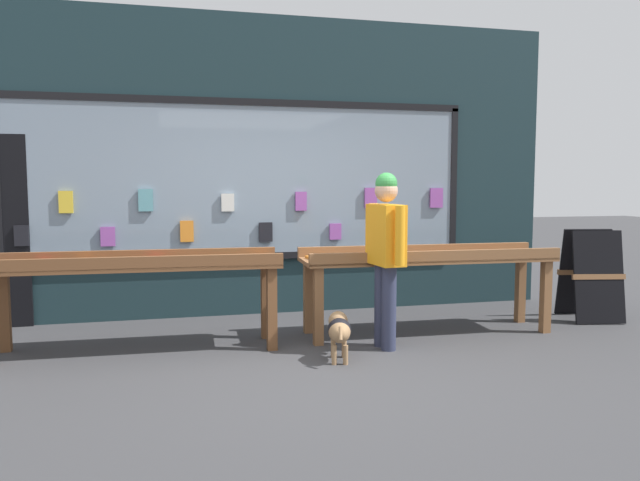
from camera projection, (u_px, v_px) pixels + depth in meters
ground_plane at (313, 368)px, 5.35m from camera, size 40.00×40.00×0.00m
shopfront_facade at (261, 169)px, 7.48m from camera, size 7.17×0.29×3.54m
display_table_left at (138, 272)px, 5.82m from camera, size 2.67×0.72×0.93m
display_table_right at (428, 264)px, 6.52m from camera, size 2.67×0.77×0.90m
person_browsing at (386, 246)px, 5.89m from camera, size 0.26×0.66×1.68m
small_dog at (339, 330)px, 5.56m from camera, size 0.28×0.57×0.40m
sandwich_board_sign at (591, 274)px, 7.20m from camera, size 0.68×0.71×1.04m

